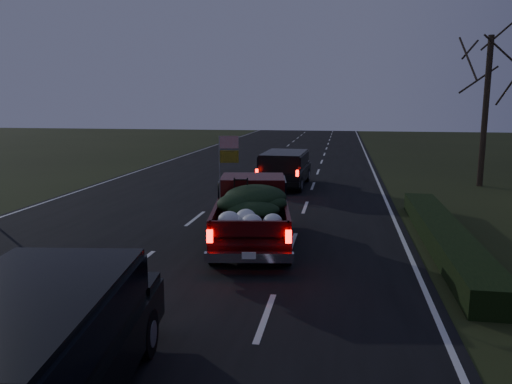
% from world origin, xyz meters
% --- Properties ---
extents(ground, '(120.00, 120.00, 0.00)m').
position_xyz_m(ground, '(0.00, 0.00, 0.00)').
color(ground, black).
rests_on(ground, ground).
extents(road_asphalt, '(14.00, 120.00, 0.02)m').
position_xyz_m(road_asphalt, '(0.00, 0.00, 0.01)').
color(road_asphalt, black).
rests_on(road_asphalt, ground).
extents(hedge_row, '(1.00, 10.00, 0.60)m').
position_xyz_m(hedge_row, '(7.80, 3.00, 0.30)').
color(hedge_row, black).
rests_on(hedge_row, ground).
extents(bare_tree_far, '(3.60, 3.60, 7.00)m').
position_xyz_m(bare_tree_far, '(11.50, 14.00, 5.23)').
color(bare_tree_far, black).
rests_on(bare_tree_far, ground).
extents(pickup_truck, '(2.75, 5.44, 2.73)m').
position_xyz_m(pickup_truck, '(2.47, 2.37, 1.02)').
color(pickup_truck, '#3F080A').
rests_on(pickup_truck, ground).
extents(lead_suv, '(2.15, 4.79, 1.36)m').
position_xyz_m(lead_suv, '(2.27, 12.15, 1.03)').
color(lead_suv, black).
rests_on(lead_suv, ground).
extents(rear_suv, '(2.82, 5.30, 1.45)m').
position_xyz_m(rear_suv, '(1.27, -6.14, 1.10)').
color(rear_suv, black).
rests_on(rear_suv, ground).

